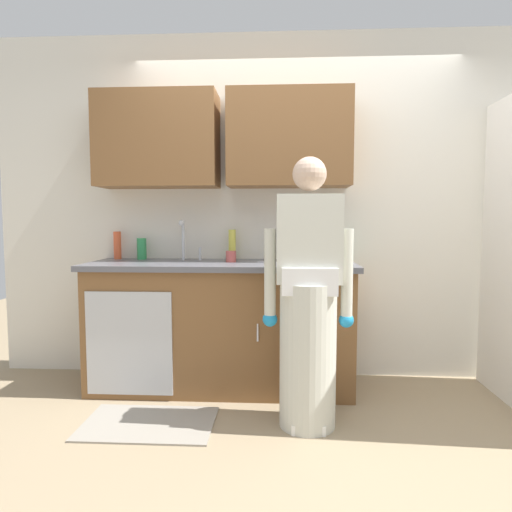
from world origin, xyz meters
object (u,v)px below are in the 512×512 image
Objects in this scene: bottle_cleaner_spray at (117,245)px; cup_by_sink at (231,257)px; bottle_water_tall at (142,249)px; bottle_soap at (342,246)px; bottle_water_short at (232,245)px; knife_on_counter at (274,262)px; sink at (184,264)px; person_at_sink at (308,314)px.

bottle_cleaner_spray reaches higher than cup_by_sink.
bottle_cleaner_spray is at bearing 174.02° from bottle_water_tall.
cup_by_sink is (-0.83, -0.14, -0.07)m from bottle_soap.
cup_by_sink is (0.01, -0.20, -0.08)m from bottle_water_short.
bottle_cleaner_spray is at bearing 178.07° from bottle_soap.
bottle_water_short is 0.72m from bottle_water_tall.
sink is at bearing 16.67° from knife_on_counter.
bottle_soap reaches higher than knife_on_counter.
bottle_cleaner_spray is (-0.59, 0.22, 0.12)m from sink.
bottle_cleaner_spray reaches higher than bottle_water_tall.
person_at_sink is at bearing -49.63° from cup_by_sink.
bottle_cleaner_spray is (-1.47, 0.83, 0.36)m from person_at_sink.
sink is 1.20m from bottle_soap.
sink reaches higher than cup_by_sink.
person_at_sink is 0.87m from cup_by_sink.
bottle_soap is at bearing 9.86° from cup_by_sink.
bottle_water_tall is at bearing 147.33° from person_at_sink.
bottle_water_short is 2.88× the size of cup_by_sink.
bottle_water_tall reaches higher than knife_on_counter.
bottle_water_short is 1.07× the size of bottle_soap.
sink is 0.35m from cup_by_sink.
sink is 0.31× the size of person_at_sink.
bottle_cleaner_spray is 1.28m from knife_on_counter.
bottle_water_tall is at bearing 165.94° from cup_by_sink.
knife_on_counter is (1.05, -0.21, -0.08)m from bottle_water_tall.
person_at_sink is 1.72m from bottle_cleaner_spray.
person_at_sink reaches higher than bottle_cleaner_spray.
cup_by_sink is at bearing 2.80° from sink.
knife_on_counter is at bearing -4.96° from cup_by_sink.
sink is at bearing -172.19° from bottle_soap.
knife_on_counter is (0.33, -0.23, -0.11)m from bottle_water_short.
cup_by_sink is at bearing -86.34° from bottle_water_short.
sink is 2.12× the size of bottle_water_short.
cup_by_sink is (0.35, 0.02, 0.06)m from sink.
bottle_soap reaches higher than bottle_water_tall.
sink reaches higher than bottle_soap.
bottle_water_tall is (-0.38, 0.20, 0.10)m from sink.
knife_on_counter is (1.25, -0.23, -0.11)m from bottle_cleaner_spray.
bottle_water_short is 0.42m from knife_on_counter.
cup_by_sink is at bearing 130.37° from person_at_sink.
bottle_cleaner_spray is 1.30× the size of bottle_water_tall.
knife_on_counter is (-0.22, 0.60, 0.25)m from person_at_sink.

